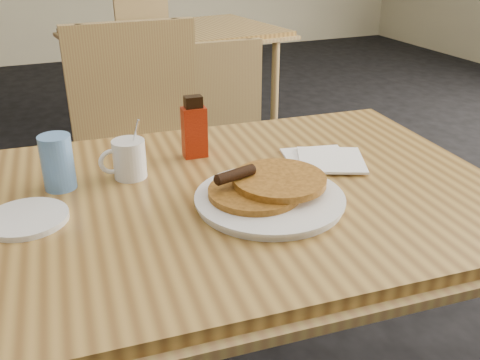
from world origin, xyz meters
The scene contains 11 objects.
main_table centered at (-0.07, 0.08, 0.71)m, with size 1.36×0.97×0.75m.
neighbor_table centered at (0.42, 2.11, 0.71)m, with size 1.29×0.95×0.75m.
chair_main_far centered at (-0.08, 0.81, 0.60)m, with size 0.45×0.45×1.00m.
chair_neighbor_far centered at (0.42, 2.85, 0.50)m, with size 0.39×0.39×0.84m.
chair_neighbor_near centered at (0.40, 1.40, 0.49)m, with size 0.38×0.39×0.83m.
pancake_plate centered at (0.00, -0.01, 0.77)m, with size 0.32×0.32×0.07m.
coffee_mug centered at (-0.24, 0.23, 0.80)m, with size 0.11×0.08×0.14m.
syrup_bottle centered at (-0.06, 0.29, 0.82)m, with size 0.06×0.04×0.16m.
napkin_stack centered at (0.23, 0.13, 0.76)m, with size 0.22×0.23×0.01m.
blue_tumbler centered at (-0.39, 0.23, 0.81)m, with size 0.07×0.07×0.12m, color #5A8ED4.
side_saucer centered at (-0.47, 0.10, 0.76)m, with size 0.16×0.16×0.01m, color white.
Camera 1 is at (-0.44, -0.91, 1.28)m, focal length 40.00 mm.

